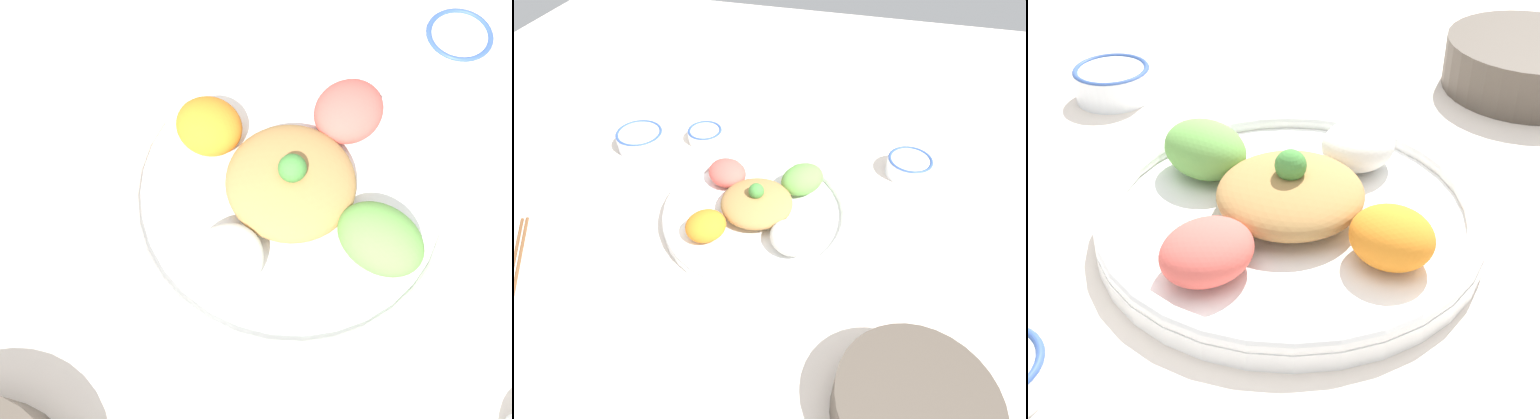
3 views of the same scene
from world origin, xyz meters
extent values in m
plane|color=silver|center=(0.00, 0.00, 0.00)|extent=(2.40, 2.40, 0.00)
cylinder|color=white|center=(0.02, -0.03, 0.01)|extent=(0.39, 0.39, 0.02)
torus|color=white|center=(0.02, -0.03, 0.03)|extent=(0.39, 0.39, 0.02)
ellipsoid|color=#6BAD4C|center=(-0.07, 0.05, 0.05)|extent=(0.13, 0.12, 0.06)
ellipsoid|color=#E55B51|center=(-0.06, -0.12, 0.04)|extent=(0.12, 0.12, 0.05)
ellipsoid|color=orange|center=(0.11, -0.11, 0.05)|extent=(0.11, 0.11, 0.05)
ellipsoid|color=white|center=(0.10, 0.06, 0.05)|extent=(0.12, 0.12, 0.05)
ellipsoid|color=#AD7F47|center=(0.02, -0.03, 0.04)|extent=(0.15, 0.15, 0.05)
sphere|color=#478E3D|center=(0.02, -0.03, 0.08)|extent=(0.03, 0.03, 0.03)
cylinder|color=white|center=(-0.22, 0.27, 0.02)|extent=(0.10, 0.10, 0.04)
torus|color=#38569E|center=(-0.22, 0.27, 0.04)|extent=(0.10, 0.10, 0.01)
cylinder|color=white|center=(-0.22, 0.27, 0.04)|extent=(0.08, 0.08, 0.00)
cylinder|color=#51473D|center=(0.35, 0.30, 0.04)|extent=(0.23, 0.23, 0.07)
ellipsoid|color=tan|center=(0.35, 0.30, 0.06)|extent=(0.19, 0.19, 0.02)
camera|label=1|loc=(0.07, 0.27, 0.65)|focal=42.00mm
camera|label=2|loc=(0.63, 0.17, 0.65)|focal=30.00mm
camera|label=3|loc=(0.01, -0.62, 0.45)|focal=50.00mm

